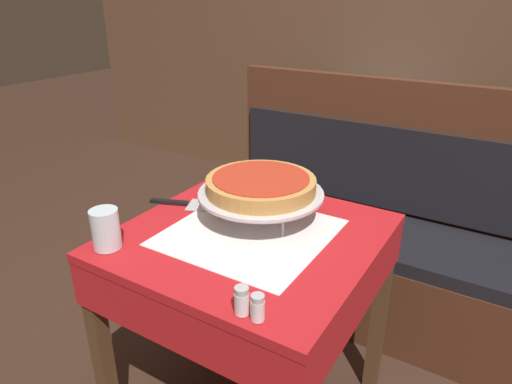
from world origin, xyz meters
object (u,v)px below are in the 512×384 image
object	(u,v)px
dining_table_rear	(369,132)
water_glass_near	(106,229)
deep_dish_pizza	(261,184)
dining_table_front	(250,262)
pepper_shaker	(258,308)
booth_bench	(375,251)
pizza_server	(188,204)
pizza_pan_stand	(261,194)
condiment_caddy	(372,110)
salt_shaker	(242,301)

from	to	relation	value
dining_table_rear	water_glass_near	bearing A→B (deg)	-93.61
dining_table_rear	deep_dish_pizza	distance (m)	1.63
dining_table_front	pepper_shaker	xyz separation A→B (m)	(0.24, -0.34, 0.14)
booth_bench	pizza_server	bearing A→B (deg)	-121.31
dining_table_front	pepper_shaker	distance (m)	0.44
booth_bench	pizza_pan_stand	bearing A→B (deg)	-104.98
deep_dish_pizza	condiment_caddy	size ratio (longest dim) A/B	2.35
pizza_pan_stand	deep_dish_pizza	distance (m)	0.04
pizza_pan_stand	pepper_shaker	bearing A→B (deg)	-59.77
booth_bench	water_glass_near	distance (m)	1.32
deep_dish_pizza	condiment_caddy	xyz separation A→B (m)	(-0.14, 1.54, -0.09)
pizza_server	water_glass_near	distance (m)	0.35
pizza_server	water_glass_near	world-z (taller)	water_glass_near
dining_table_front	water_glass_near	size ratio (longest dim) A/B	6.35
deep_dish_pizza	pepper_shaker	size ratio (longest dim) A/B	5.34
water_glass_near	salt_shaker	distance (m)	0.50
dining_table_rear	condiment_caddy	world-z (taller)	condiment_caddy
dining_table_rear	pizza_pan_stand	xyz separation A→B (m)	(0.16, -1.60, 0.21)
dining_table_front	pizza_pan_stand	distance (m)	0.22
dining_table_rear	pizza_server	xyz separation A→B (m)	(-0.11, -1.65, 0.13)
dining_table_front	pepper_shaker	bearing A→B (deg)	-55.10
deep_dish_pizza	pizza_server	world-z (taller)	deep_dish_pizza
pizza_server	condiment_caddy	xyz separation A→B (m)	(0.14, 1.59, 0.03)
dining_table_front	salt_shaker	bearing A→B (deg)	-60.24
dining_table_front	salt_shaker	distance (m)	0.42
dining_table_rear	pizza_pan_stand	distance (m)	1.63
dining_table_front	deep_dish_pizza	bearing A→B (deg)	100.02
pizza_server	salt_shaker	xyz separation A→B (m)	(0.49, -0.39, 0.03)
pizza_pan_stand	dining_table_rear	bearing A→B (deg)	95.77
deep_dish_pizza	booth_bench	bearing A→B (deg)	75.02
dining_table_front	deep_dish_pizza	size ratio (longest dim) A/B	2.17
pizza_server	condiment_caddy	size ratio (longest dim) A/B	1.68
salt_shaker	pizza_pan_stand	bearing A→B (deg)	115.85
booth_bench	salt_shaker	bearing A→B (deg)	-89.19
condiment_caddy	water_glass_near	bearing A→B (deg)	-94.48
dining_table_rear	salt_shaker	xyz separation A→B (m)	(0.37, -2.04, 0.16)
dining_table_front	pepper_shaker	size ratio (longest dim) A/B	11.56
dining_table_rear	salt_shaker	bearing A→B (deg)	-79.62
booth_bench	water_glass_near	xyz separation A→B (m)	(-0.48, -1.12, 0.50)
deep_dish_pizza	pepper_shaker	distance (m)	0.52
booth_bench	deep_dish_pizza	size ratio (longest dim) A/B	4.61
dining_table_front	pizza_pan_stand	world-z (taller)	pizza_pan_stand
dining_table_front	condiment_caddy	xyz separation A→B (m)	(-0.15, 1.64, 0.14)
pizza_server	pepper_shaker	distance (m)	0.66
pizza_server	salt_shaker	size ratio (longest dim) A/B	3.55
pizza_pan_stand	salt_shaker	world-z (taller)	pizza_pan_stand
pizza_pan_stand	salt_shaker	bearing A→B (deg)	-64.15
salt_shaker	condiment_caddy	bearing A→B (deg)	99.99
deep_dish_pizza	water_glass_near	world-z (taller)	deep_dish_pizza
booth_bench	pepper_shaker	bearing A→B (deg)	-87.08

